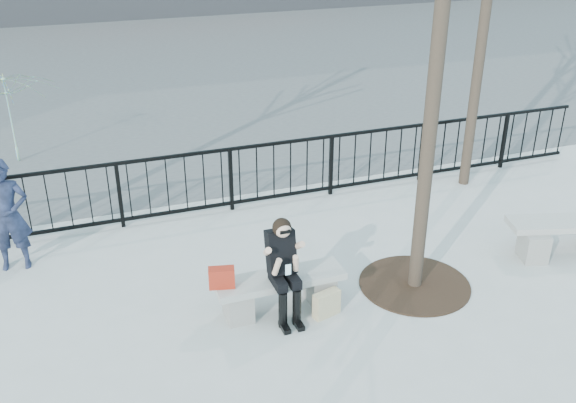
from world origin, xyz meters
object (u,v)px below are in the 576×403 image
object	(u,v)px
bench_main	(280,289)
seated_woman	(284,270)
bench_second	(567,232)
standing_man	(8,215)

from	to	relation	value
bench_main	seated_woman	xyz separation A→B (m)	(0.00, -0.16, 0.37)
bench_second	bench_main	bearing A→B (deg)	-164.45
seated_woman	standing_man	size ratio (longest dim) A/B	0.82
bench_second	seated_woman	world-z (taller)	seated_woman
seated_woman	standing_man	bearing A→B (deg)	142.50
bench_main	bench_second	bearing A→B (deg)	-0.84
seated_woman	standing_man	xyz separation A→B (m)	(-3.16, 2.43, 0.14)
bench_second	seated_woman	distance (m)	4.46
bench_main	standing_man	xyz separation A→B (m)	(-3.16, 2.27, 0.51)
bench_main	bench_second	world-z (taller)	bench_second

